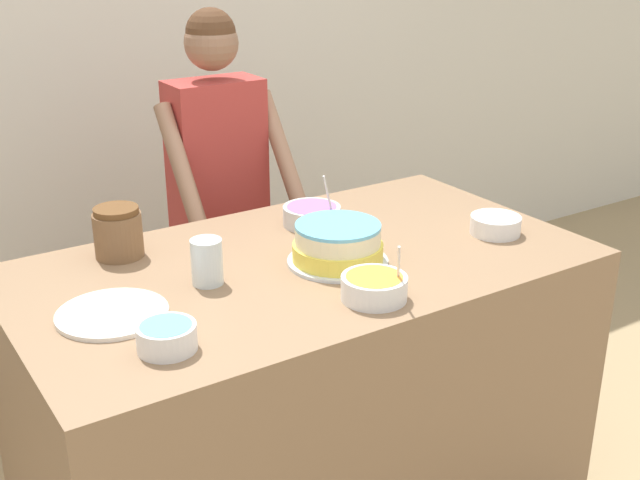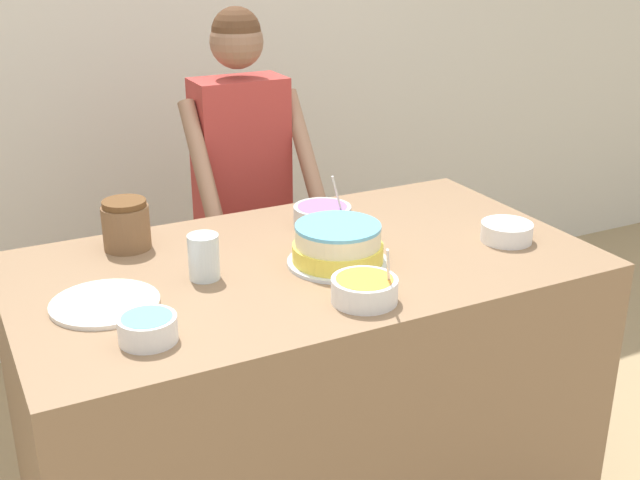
{
  "view_description": "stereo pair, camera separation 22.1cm",
  "coord_description": "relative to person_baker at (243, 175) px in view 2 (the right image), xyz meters",
  "views": [
    {
      "loc": [
        -1.09,
        -1.32,
        1.85
      ],
      "look_at": [
        0.03,
        0.4,
        1.03
      ],
      "focal_mm": 45.0,
      "sensor_mm": 36.0,
      "label": 1
    },
    {
      "loc": [
        -0.9,
        -1.43,
        1.85
      ],
      "look_at": [
        0.03,
        0.4,
        1.03
      ],
      "focal_mm": 45.0,
      "sensor_mm": 36.0,
      "label": 2
    }
  ],
  "objects": [
    {
      "name": "cake",
      "position": [
        -0.06,
        -0.86,
        0.04
      ],
      "size": [
        0.28,
        0.28,
        0.12
      ],
      "color": "silver",
      "rests_on": "counter"
    },
    {
      "name": "frosting_bowl_pink",
      "position": [
        0.47,
        -0.94,
        0.02
      ],
      "size": [
        0.15,
        0.15,
        0.06
      ],
      "color": "white",
      "rests_on": "counter"
    },
    {
      "name": "stoneware_jar",
      "position": [
        -0.55,
        -0.48,
        0.06
      ],
      "size": [
        0.14,
        0.14,
        0.15
      ],
      "color": "brown",
      "rests_on": "counter"
    },
    {
      "name": "frosting_bowl_blue",
      "position": [
        -0.65,
        -1.05,
        0.02
      ],
      "size": [
        0.13,
        0.13,
        0.06
      ],
      "color": "white",
      "rests_on": "counter"
    },
    {
      "name": "ceramic_plate",
      "position": [
        -0.7,
        -0.83,
        -0.01
      ],
      "size": [
        0.27,
        0.27,
        0.01
      ],
      "color": "white",
      "rests_on": "counter"
    },
    {
      "name": "person_baker",
      "position": [
        0.0,
        0.0,
        0.0
      ],
      "size": [
        0.45,
        0.43,
        1.57
      ],
      "color": "#2D2D38",
      "rests_on": "ground_plane"
    },
    {
      "name": "drinking_glass",
      "position": [
        -0.42,
        -0.79,
        0.05
      ],
      "size": [
        0.08,
        0.08,
        0.12
      ],
      "color": "silver",
      "rests_on": "counter"
    },
    {
      "name": "frosting_bowl_purple",
      "position": [
        0.04,
        -0.57,
        0.02
      ],
      "size": [
        0.18,
        0.18,
        0.18
      ],
      "color": "silver",
      "rests_on": "counter"
    },
    {
      "name": "frosting_bowl_orange",
      "position": [
        -0.11,
        -1.1,
        0.02
      ],
      "size": [
        0.17,
        0.17,
        0.16
      ],
      "color": "white",
      "rests_on": "counter"
    },
    {
      "name": "wall_back",
      "position": [
        -0.13,
        0.8,
        0.33
      ],
      "size": [
        10.0,
        0.05,
        2.6
      ],
      "color": "silver",
      "rests_on": "ground_plane"
    },
    {
      "name": "counter",
      "position": [
        -0.13,
        -0.79,
        -0.49
      ],
      "size": [
        1.61,
        0.9,
        0.96
      ],
      "color": "#8C6B4C",
      "rests_on": "ground_plane"
    }
  ]
}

